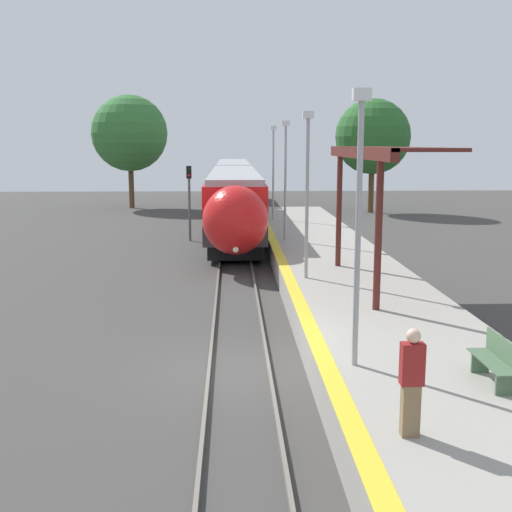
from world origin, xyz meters
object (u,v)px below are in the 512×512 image
Objects in this scene: train at (234,189)px; person_waiting at (412,381)px; lamppost_farthest at (273,166)px; lamppost_near at (359,212)px; railway_signal at (189,195)px; lamppost_far at (285,173)px; platform_bench at (497,360)px; lamppost_mid at (307,185)px.

train reaches higher than person_waiting.
lamppost_farthest reaches higher than train.
person_waiting is 29.91m from lamppost_farthest.
railway_signal is at bearing 101.87° from lamppost_near.
lamppost_far reaches higher than train.
train reaches higher than platform_bench.
lamppost_far is (-2.53, 18.82, 2.73)m from platform_bench.
lamppost_near and lamppost_farthest have the same top height.
lamppost_far and lamppost_farthest have the same top height.
platform_bench is at bearing -82.34° from lamppost_far.
lamppost_far is 1.00× the size of lamppost_farthest.
platform_bench is 0.91× the size of person_waiting.
lamppost_far is at bearing -81.19° from train.
railway_signal is (-2.53, -9.71, 0.36)m from train.
train is 10.04m from railway_signal.
lamppost_mid is (4.92, -14.57, 1.49)m from railway_signal.
lamppost_far is 8.84m from lamppost_farthest.
platform_bench is 27.90m from lamppost_farthest.
railway_signal is at bearing -104.59° from train.
train is at bearing 95.63° from lamppost_mid.
lamppost_farthest is (-0.24, 29.83, 2.29)m from person_waiting.
lamppost_near is at bearing -90.00° from lamppost_far.
lamppost_mid is (2.39, -24.28, 1.86)m from train.
platform_bench is 25.68m from railway_signal.
person_waiting is 0.31× the size of lamppost_near.
lamppost_mid and lamppost_farthest have the same top height.
platform_bench is at bearing -81.82° from train.
lamppost_mid is at bearing -90.00° from lamppost_far.
railway_signal is 0.75× the size of lamppost_farthest.
lamppost_mid is at bearing 104.23° from platform_bench.
railway_signal is at bearing 130.66° from lamppost_far.
person_waiting is at bearing -85.86° from train.
lamppost_farthest is (0.00, 26.52, 0.00)m from lamppost_near.
lamppost_far is at bearing 97.66° from platform_bench.
train is 7.31× the size of lamppost_far.
person_waiting is at bearing -89.34° from lamppost_far.
platform_bench is 0.29× the size of lamppost_mid.
person_waiting is (2.64, -36.43, -0.43)m from train.
lamppost_far is (2.39, -15.44, 1.86)m from train.
railway_signal reaches higher than platform_bench.
lamppost_mid reaches higher than railway_signal.
lamppost_mid is at bearing 91.15° from person_waiting.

